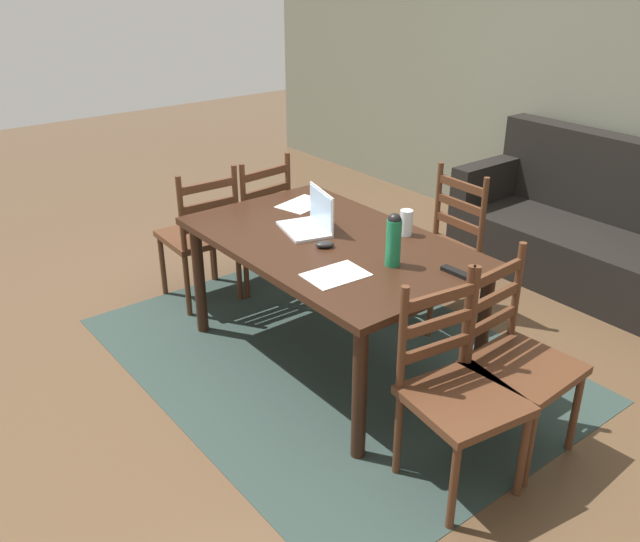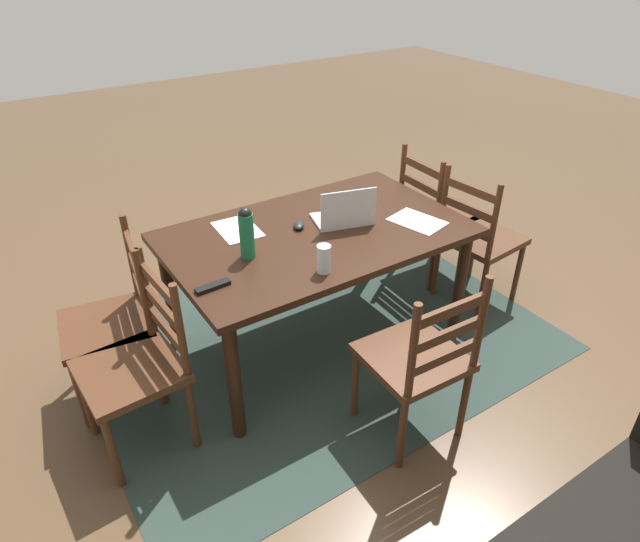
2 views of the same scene
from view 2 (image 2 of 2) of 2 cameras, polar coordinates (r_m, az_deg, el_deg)
The scene contains 15 objects.
ground_plane at distance 3.48m, azimuth -0.31°, elevation -6.87°, with size 14.00×14.00×0.00m, color brown.
area_rug at distance 3.48m, azimuth -0.31°, elevation -6.83°, with size 2.67×2.00×0.01m, color #283833.
dining_table at distance 3.10m, azimuth -0.34°, elevation 2.73°, with size 1.64×1.01×0.75m.
chair_far_head at distance 2.66m, azimuth 10.08°, elevation -8.99°, with size 0.46×0.46×0.95m.
chair_left_near at distance 3.97m, azimuth 11.67°, elevation 5.63°, with size 0.46×0.46×0.95m.
chair_right_near at distance 3.04m, azimuth -20.43°, elevation -4.92°, with size 0.50×0.50×0.95m.
chair_right_far at distance 2.72m, azimuth -18.17°, elevation -9.23°, with size 0.46×0.46×0.95m.
chair_left_far at distance 3.73m, azimuth 15.96°, elevation 3.18°, with size 0.48×0.48×0.95m.
laptop at distance 3.12m, azimuth 2.55°, elevation 5.84°, with size 0.37×0.30×0.23m.
water_bottle at distance 2.78m, azimuth -7.56°, elevation 4.01°, with size 0.08×0.08×0.27m.
drinking_glass at distance 2.67m, azimuth 0.40°, elevation 1.26°, with size 0.07×0.07×0.14m, color silver.
computer_mouse at distance 3.09m, azimuth -2.20°, elevation 4.74°, with size 0.06×0.10×0.03m, color black.
tv_remote at distance 2.62m, azimuth -10.96°, elevation -1.56°, with size 0.04×0.17×0.02m, color black.
paper_stack_left at distance 3.11m, azimuth -8.48°, elevation 4.27°, with size 0.21×0.30×0.00m, color white.
paper_stack_right at distance 3.21m, azimuth 9.97°, elevation 5.06°, with size 0.21×0.30×0.00m, color white.
Camera 2 is at (1.46, 2.27, 2.19)m, focal length 31.15 mm.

